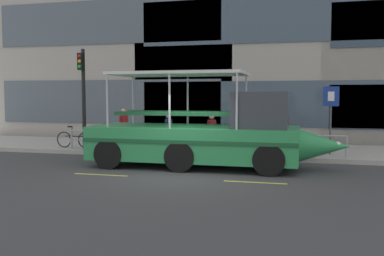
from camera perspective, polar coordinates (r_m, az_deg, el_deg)
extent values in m
plane|color=#3D3D3F|center=(13.89, -1.12, -5.92)|extent=(120.00, 120.00, 0.00)
cube|color=#A8A59E|center=(19.27, 3.32, -2.79)|extent=(32.00, 4.80, 0.18)
cube|color=#B2ADA3|center=(16.85, 1.70, -3.81)|extent=(32.00, 0.18, 0.18)
cube|color=#DBD64C|center=(13.76, -12.04, -6.09)|extent=(1.80, 0.12, 0.01)
cube|color=#DBD64C|center=(12.43, 8.38, -7.16)|extent=(1.80, 0.12, 0.01)
cube|color=#4C5660|center=(23.91, -11.42, 3.45)|extent=(12.80, 0.06, 2.36)
cube|color=#4C5660|center=(24.24, -11.57, 13.66)|extent=(12.80, 0.06, 2.36)
cube|color=#3D4C5B|center=(21.63, 9.29, 3.18)|extent=(12.45, 0.06, 2.27)
cube|color=#3D4C5B|center=(21.95, 9.42, 14.04)|extent=(12.45, 0.06, 2.27)
cylinder|color=#9EA0A8|center=(17.16, 0.78, -0.69)|extent=(11.29, 0.07, 0.07)
cylinder|color=#9EA0A8|center=(17.20, 0.78, -2.01)|extent=(11.29, 0.06, 0.06)
cylinder|color=#9EA0A8|center=(19.31, -15.74, -1.48)|extent=(0.09, 0.09, 0.79)
cylinder|color=#9EA0A8|center=(18.44, -10.67, -1.66)|extent=(0.09, 0.09, 0.79)
cylinder|color=#9EA0A8|center=(17.73, -5.15, -1.84)|extent=(0.09, 0.09, 0.79)
cylinder|color=#9EA0A8|center=(17.20, 0.78, -2.01)|extent=(0.09, 0.09, 0.79)
cylinder|color=#9EA0A8|center=(16.86, 7.01, -2.17)|extent=(0.09, 0.09, 0.79)
cylinder|color=#9EA0A8|center=(16.73, 13.42, -2.30)|extent=(0.09, 0.09, 0.79)
cylinder|color=#9EA0A8|center=(16.81, 19.85, -2.41)|extent=(0.09, 0.09, 0.79)
cylinder|color=black|center=(19.18, -14.20, 3.75)|extent=(0.16, 0.16, 4.30)
cube|color=black|center=(19.06, -14.58, 8.55)|extent=(0.24, 0.20, 0.72)
sphere|color=red|center=(18.98, -14.76, 9.24)|extent=(0.14, 0.14, 0.14)
sphere|color=gold|center=(18.96, -14.74, 8.57)|extent=(0.14, 0.14, 0.14)
sphere|color=green|center=(18.94, -14.73, 7.91)|extent=(0.14, 0.14, 0.14)
cylinder|color=#4C4F54|center=(17.47, 17.93, 0.89)|extent=(0.08, 0.08, 2.62)
cube|color=navy|center=(17.40, 18.01, 4.03)|extent=(0.60, 0.04, 0.76)
cube|color=white|center=(17.38, 18.01, 4.03)|extent=(0.24, 0.01, 0.36)
torus|color=black|center=(19.33, -14.00, -1.57)|extent=(0.70, 0.04, 0.70)
torus|color=black|center=(19.84, -16.64, -1.48)|extent=(0.70, 0.04, 0.70)
cylinder|color=black|center=(19.57, -15.35, -1.06)|extent=(0.95, 0.04, 0.04)
cylinder|color=black|center=(19.65, -15.81, -0.64)|extent=(0.19, 0.04, 0.51)
cube|color=black|center=(19.64, -15.93, 0.17)|extent=(0.20, 0.08, 0.06)
cylinder|color=#A5A5AA|center=(19.31, -14.13, -0.10)|extent=(0.03, 0.46, 0.03)
cube|color=#2D9351|center=(14.93, 0.28, -1.93)|extent=(7.11, 2.61, 1.14)
cone|color=#2D9351|center=(14.51, 17.22, -2.30)|extent=(1.60, 1.08, 1.08)
cylinder|color=#2D9351|center=(16.16, -12.05, -1.55)|extent=(0.36, 1.08, 1.08)
cube|color=#19512C|center=(13.64, -1.07, -1.92)|extent=(7.11, 0.04, 0.12)
sphere|color=white|center=(14.53, 18.80, -2.13)|extent=(0.22, 0.22, 0.22)
cube|color=#33383D|center=(14.47, 9.20, 2.42)|extent=(1.78, 2.19, 1.18)
cube|color=silver|center=(15.00, -1.71, 7.22)|extent=(4.62, 2.40, 0.10)
cylinder|color=#B2B2B7|center=(15.67, 7.21, 3.65)|extent=(0.07, 0.07, 1.77)
cylinder|color=#B2B2B7|center=(13.40, 5.99, 3.56)|extent=(0.07, 0.07, 1.77)
cylinder|color=#B2B2B7|center=(16.09, -0.57, 3.70)|extent=(0.07, 0.07, 1.77)
cylinder|color=#B2B2B7|center=(13.89, -3.01, 3.60)|extent=(0.07, 0.07, 1.77)
cylinder|color=#B2B2B7|center=(16.79, -7.83, 3.68)|extent=(0.07, 0.07, 1.77)
cylinder|color=#B2B2B7|center=(14.69, -11.21, 3.56)|extent=(0.07, 0.07, 1.77)
cube|color=#19512C|center=(15.60, -1.06, 2.08)|extent=(4.25, 0.28, 0.12)
cube|color=#19512C|center=(14.40, -2.39, 1.90)|extent=(4.25, 0.28, 0.12)
cylinder|color=black|center=(15.75, 10.82, -2.94)|extent=(1.00, 0.28, 1.00)
cylinder|color=black|center=(13.38, 10.19, -4.21)|extent=(1.00, 0.28, 1.00)
cylinder|color=black|center=(16.17, 0.70, -2.68)|extent=(1.00, 0.28, 1.00)
cylinder|color=black|center=(13.87, -1.64, -3.84)|extent=(1.00, 0.28, 1.00)
cylinder|color=black|center=(16.93, -7.52, -2.41)|extent=(1.00, 0.28, 1.00)
cylinder|color=black|center=(14.74, -11.00, -3.44)|extent=(1.00, 0.28, 1.00)
cylinder|color=#1E2338|center=(18.10, 12.22, -1.68)|extent=(0.11, 0.11, 0.86)
cylinder|color=#1E2338|center=(17.95, 12.45, -1.73)|extent=(0.11, 0.11, 0.86)
cube|color=maroon|center=(17.96, 12.37, 0.64)|extent=(0.32, 0.38, 0.61)
cylinder|color=maroon|center=(18.16, 12.08, 0.59)|extent=(0.08, 0.08, 0.55)
cylinder|color=maroon|center=(17.77, 12.67, 0.50)|extent=(0.08, 0.08, 0.55)
sphere|color=beige|center=(17.94, 12.39, 2.07)|extent=(0.24, 0.24, 0.24)
cylinder|color=#47423D|center=(17.72, 2.44, -1.88)|extent=(0.10, 0.10, 0.76)
cylinder|color=#47423D|center=(17.81, 2.83, -1.85)|extent=(0.10, 0.10, 0.76)
cube|color=maroon|center=(17.70, 2.64, 0.24)|extent=(0.31, 0.33, 0.54)
cylinder|color=maroon|center=(17.59, 2.15, 0.13)|extent=(0.07, 0.07, 0.49)
cylinder|color=maroon|center=(17.82, 3.12, 0.18)|extent=(0.07, 0.07, 0.49)
sphere|color=beige|center=(17.68, 2.65, 1.52)|extent=(0.21, 0.21, 0.21)
cylinder|color=#47423D|center=(18.56, -2.97, -1.60)|extent=(0.10, 0.10, 0.76)
cylinder|color=#47423D|center=(18.44, -3.26, -1.64)|extent=(0.10, 0.10, 0.76)
cube|color=navy|center=(18.44, -3.12, 0.40)|extent=(0.26, 0.33, 0.54)
cylinder|color=navy|center=(18.59, -2.75, 0.34)|extent=(0.07, 0.07, 0.49)
cylinder|color=navy|center=(18.30, -3.50, 0.28)|extent=(0.07, 0.07, 0.49)
sphere|color=tan|center=(18.42, -3.13, 1.62)|extent=(0.21, 0.21, 0.21)
cylinder|color=#47423D|center=(19.12, -9.23, -1.33)|extent=(0.11, 0.11, 0.86)
cylinder|color=#47423D|center=(19.23, -8.85, -1.29)|extent=(0.11, 0.11, 0.86)
cube|color=maroon|center=(19.12, -9.06, 0.89)|extent=(0.31, 0.37, 0.61)
cylinder|color=maroon|center=(18.98, -9.54, 0.77)|extent=(0.08, 0.08, 0.55)
cylinder|color=maroon|center=(19.26, -8.59, 0.83)|extent=(0.08, 0.08, 0.55)
sphere|color=tan|center=(19.10, -9.08, 2.23)|extent=(0.24, 0.24, 0.24)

